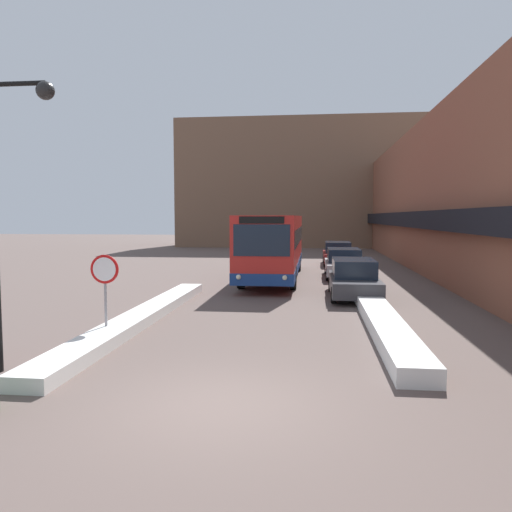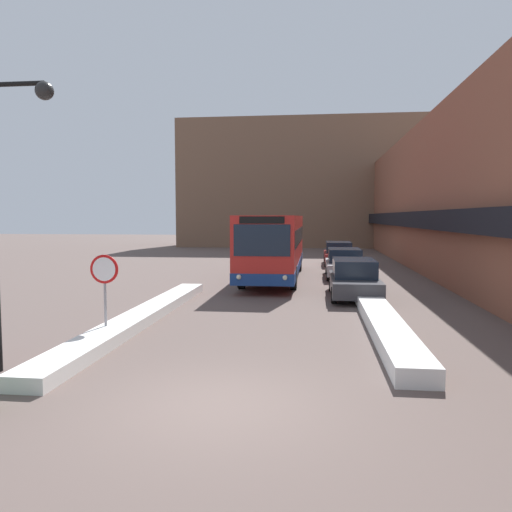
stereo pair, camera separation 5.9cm
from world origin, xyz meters
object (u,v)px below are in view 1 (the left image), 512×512
Objects in this scene: parked_car_back at (338,253)px; stop_sign at (105,278)px; city_bus at (274,245)px; parked_car_front at (354,278)px; street_lamp at (6,191)px; parked_car_middle at (344,263)px.

parked_car_back is 22.29m from stop_sign.
parked_car_front is (3.64, -5.64, -1.02)m from city_bus.
parked_car_front is at bearing -57.16° from city_bus.
street_lamp is (-7.75, -10.62, 2.97)m from parked_car_front.
street_lamp reaches higher than parked_car_back.
stop_sign is (-3.39, -13.26, -0.17)m from city_bus.
stop_sign is 0.37× the size of street_lamp.
parked_car_front is at bearing -90.00° from parked_car_middle.
parked_car_back reaches higher than parked_car_front.
parked_car_front is at bearing -90.00° from parked_car_back.
parked_car_middle is (-0.00, 6.62, 0.01)m from parked_car_front.
street_lamp is at bearing -104.19° from city_bus.
parked_car_middle is 0.79× the size of street_lamp.
city_bus reaches higher than stop_sign.
stop_sign is (-7.03, -21.14, 0.83)m from parked_car_back.
parked_car_front is 1.01× the size of parked_car_middle.
parked_car_front is 2.16× the size of stop_sign.
stop_sign is at bearing -116.25° from parked_car_middle.
parked_car_back reaches higher than parked_car_middle.
parked_car_front is 1.02× the size of parked_car_back.
city_bus is 2.64× the size of parked_car_middle.
city_bus is 2.65× the size of parked_car_back.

